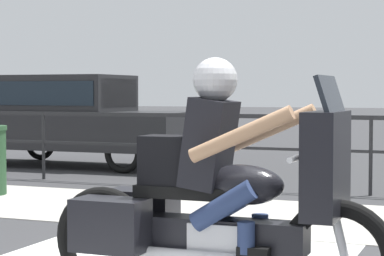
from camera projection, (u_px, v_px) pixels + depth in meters
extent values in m
cube|color=#B7B2A8|center=(341.00, 221.00, 8.01)|extent=(44.00, 2.40, 0.01)
cube|color=#232326|center=(371.00, 118.00, 9.93)|extent=(36.00, 0.04, 0.06)
cube|color=#232326|center=(371.00, 152.00, 9.95)|extent=(36.00, 0.03, 0.04)
cylinder|color=#232326|center=(43.00, 145.00, 11.84)|extent=(0.05, 0.05, 1.07)
cylinder|color=#232326|center=(371.00, 156.00, 9.96)|extent=(0.05, 0.05, 1.07)
torus|color=black|center=(104.00, 239.00, 5.17)|extent=(0.73, 0.11, 0.73)
cube|color=black|center=(214.00, 233.00, 4.86)|extent=(1.23, 0.22, 0.20)
cube|color=silver|center=(218.00, 241.00, 4.85)|extent=(0.34, 0.26, 0.26)
ellipsoid|color=black|center=(242.00, 185.00, 4.77)|extent=(0.54, 0.30, 0.26)
cube|color=black|center=(191.00, 191.00, 4.91)|extent=(0.71, 0.28, 0.08)
cube|color=black|center=(326.00, 164.00, 4.57)|extent=(0.20, 0.59, 0.65)
cube|color=#1E232B|center=(330.00, 95.00, 4.54)|extent=(0.10, 0.50, 0.24)
cylinder|color=silver|center=(304.00, 155.00, 4.62)|extent=(0.04, 0.70, 0.04)
cylinder|color=silver|center=(177.00, 256.00, 4.79)|extent=(0.89, 0.09, 0.09)
cube|color=black|center=(110.00, 225.00, 4.87)|extent=(0.48, 0.28, 0.34)
cube|color=black|center=(142.00, 214.00, 5.32)|extent=(0.48, 0.28, 0.34)
cylinder|color=silver|center=(334.00, 212.00, 4.56)|extent=(0.19, 0.06, 0.57)
cube|color=black|center=(209.00, 143.00, 4.85)|extent=(0.32, 0.36, 0.60)
sphere|color=tan|center=(215.00, 83.00, 4.81)|extent=(0.23, 0.23, 0.23)
sphere|color=#B7B7BC|center=(215.00, 80.00, 4.81)|extent=(0.29, 0.29, 0.29)
cylinder|color=navy|center=(223.00, 206.00, 4.67)|extent=(0.44, 0.13, 0.34)
cylinder|color=navy|center=(246.00, 238.00, 4.62)|extent=(0.11, 0.11, 0.20)
cube|color=black|center=(254.00, 254.00, 4.61)|extent=(0.20, 0.10, 0.09)
cylinder|color=navy|center=(238.00, 200.00, 4.95)|extent=(0.44, 0.13, 0.34)
cylinder|color=navy|center=(260.00, 229.00, 4.90)|extent=(0.11, 0.11, 0.20)
cube|color=black|center=(267.00, 245.00, 4.89)|extent=(0.20, 0.10, 0.09)
cylinder|color=tan|center=(241.00, 135.00, 4.45)|extent=(0.66, 0.09, 0.36)
cylinder|color=tan|center=(268.00, 130.00, 5.01)|extent=(0.66, 0.09, 0.36)
cube|color=black|center=(167.00, 161.00, 4.96)|extent=(0.32, 0.26, 0.33)
cube|color=#232326|center=(77.00, 129.00, 13.91)|extent=(4.38, 1.78, 0.68)
cube|color=#232326|center=(65.00, 93.00, 13.98)|extent=(2.28, 1.57, 0.67)
cube|color=#19232D|center=(118.00, 93.00, 13.56)|extent=(0.04, 1.39, 0.53)
cube|color=#19232D|center=(65.00, 93.00, 13.98)|extent=(2.10, 1.61, 0.43)
torus|color=black|center=(123.00, 153.00, 12.66)|extent=(0.69, 0.11, 0.69)
torus|color=black|center=(162.00, 147.00, 14.19)|extent=(0.69, 0.11, 0.69)
torus|color=black|center=(40.00, 143.00, 15.19)|extent=(0.69, 0.11, 0.69)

